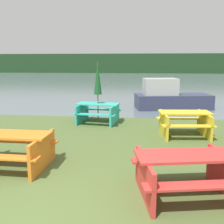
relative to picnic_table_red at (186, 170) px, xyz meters
name	(u,v)px	position (x,y,z in m)	size (l,w,h in m)	color
ground_plane	(33,220)	(-2.37, -1.03, -0.46)	(60.00, 60.00, 0.00)	#516633
water	(130,79)	(-2.37, 31.37, -0.46)	(60.00, 50.00, 0.00)	slate
far_treeline	(135,63)	(-2.37, 51.37, 1.54)	(80.00, 1.60, 4.00)	#1E3D1E
picnic_table_red	(186,170)	(0.00, 0.00, 0.00)	(1.98, 1.69, 0.75)	red
picnic_table_orange	(10,147)	(-3.68, 0.85, 0.01)	(1.81, 1.40, 0.77)	orange
picnic_table_yellow	(184,121)	(0.56, 3.87, 0.01)	(1.70, 1.52, 0.78)	yellow
picnic_table_teal	(98,111)	(-2.45, 5.37, -0.01)	(1.74, 1.56, 0.75)	#33B7A8
umbrella_darkgreen	(98,78)	(-2.45, 5.37, 1.24)	(0.30, 0.30, 2.32)	brown
boat	(170,98)	(0.60, 8.89, 0.09)	(3.90, 2.12, 1.51)	#333856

